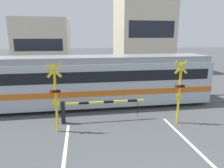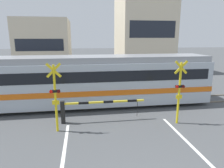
{
  "view_description": "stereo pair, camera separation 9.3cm",
  "coord_description": "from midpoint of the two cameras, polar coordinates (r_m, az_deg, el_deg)",
  "views": [
    {
      "loc": [
        -1.87,
        -2.9,
        4.37
      ],
      "look_at": [
        0.0,
        8.75,
        1.6
      ],
      "focal_mm": 32.0,
      "sensor_mm": 36.0,
      "label": 1
    },
    {
      "loc": [
        -1.78,
        -2.92,
        4.37
      ],
      "look_at": [
        0.0,
        8.75,
        1.6
      ],
      "focal_mm": 32.0,
      "sensor_mm": 36.0,
      "label": 2
    }
  ],
  "objects": [
    {
      "name": "pedestrian",
      "position": [
        17.04,
        -5.77,
        1.5
      ],
      "size": [
        0.38,
        0.22,
        1.63
      ],
      "color": "#33384C",
      "rests_on": "ground_plane"
    },
    {
      "name": "crossing_barrier_far",
      "position": [
        15.92,
        3.77,
        0.33
      ],
      "size": [
        4.4,
        0.2,
        1.2
      ],
      "color": "black",
      "rests_on": "ground_plane"
    },
    {
      "name": "crossing_barrier_near",
      "position": [
        10.54,
        -7.77,
        -6.53
      ],
      "size": [
        4.4,
        0.2,
        1.2
      ],
      "color": "black",
      "rests_on": "ground_plane"
    },
    {
      "name": "building_right_of_street",
      "position": [
        27.74,
        8.45,
        13.93
      ],
      "size": [
        6.51,
        7.49,
        9.58
      ],
      "color": "beige",
      "rests_on": "ground_plane"
    },
    {
      "name": "crossing_signal_left",
      "position": [
        9.48,
        -16.07,
        -2.99
      ],
      "size": [
        0.68,
        0.15,
        3.28
      ],
      "color": "yellow",
      "rests_on": "ground_plane"
    },
    {
      "name": "crossing_signal_right",
      "position": [
        10.59,
        18.5,
        -1.49
      ],
      "size": [
        0.68,
        0.15,
        3.28
      ],
      "color": "yellow",
      "rests_on": "ground_plane"
    },
    {
      "name": "commuter_train",
      "position": [
        12.88,
        -11.89,
        1.06
      ],
      "size": [
        17.8,
        2.71,
        3.22
      ],
      "color": "#ADB7C1",
      "rests_on": "ground_plane"
    },
    {
      "name": "building_left_of_street",
      "position": [
        26.85,
        -18.75,
        10.11
      ],
      "size": [
        6.0,
        7.49,
        6.49
      ],
      "color": "beige",
      "rests_on": "ground_plane"
    },
    {
      "name": "rail_track_far",
      "position": [
        14.11,
        -1.25,
        -4.67
      ],
      "size": [
        50.0,
        0.1,
        0.08
      ],
      "color": "#6B6051",
      "rests_on": "ground_plane"
    },
    {
      "name": "rail_track_near",
      "position": [
        12.77,
        -0.36,
        -6.62
      ],
      "size": [
        50.0,
        0.1,
        0.08
      ],
      "color": "#6B6051",
      "rests_on": "ground_plane"
    }
  ]
}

